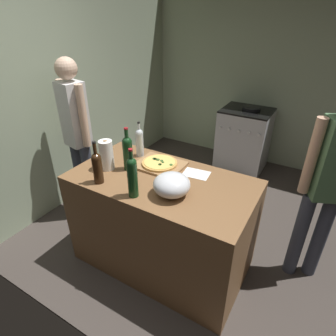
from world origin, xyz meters
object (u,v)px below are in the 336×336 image
paper_towel_roll (107,155)px  wine_bottle_clear (128,152)px  stove (243,139)px  person_in_stripes (77,131)px  wine_bottle_green (97,166)px  person_in_red (327,181)px  wine_bottle_amber (140,141)px  pizza (160,163)px  mixing_bowl (172,185)px  wine_bottle_dark (132,176)px

paper_towel_roll → wine_bottle_clear: wine_bottle_clear is taller
stove → person_in_stripes: (-1.19, -1.92, 0.55)m
wine_bottle_green → person_in_red: person_in_red is taller
wine_bottle_green → stove: wine_bottle_green is taller
paper_towel_roll → wine_bottle_amber: (0.09, 0.33, 0.02)m
paper_towel_roll → wine_bottle_green: bearing=-66.7°
stove → person_in_stripes: bearing=-121.8°
pizza → paper_towel_roll: size_ratio=1.18×
paper_towel_roll → stove: 2.35m
pizza → mixing_bowl: 0.44m
pizza → paper_towel_roll: 0.44m
wine_bottle_green → mixing_bowl: bearing=13.9°
wine_bottle_green → stove: 2.53m
pizza → wine_bottle_clear: size_ratio=0.82×
wine_bottle_clear → person_in_red: 1.54m
wine_bottle_amber → stove: 2.03m
person_in_red → wine_bottle_green: bearing=-152.2°
stove → mixing_bowl: bearing=-86.9°
wine_bottle_green → wine_bottle_dark: wine_bottle_dark is taller
wine_bottle_green → stove: size_ratio=0.38×
mixing_bowl → stove: 2.35m
mixing_bowl → person_in_stripes: 1.36m
stove → person_in_stripes: size_ratio=0.54×
pizza → person_in_red: size_ratio=0.18×
stove → person_in_red: size_ratio=0.55×
wine_bottle_green → person_in_red: bearing=27.8°
wine_bottle_dark → person_in_red: size_ratio=0.22×
pizza → paper_towel_roll: paper_towel_roll is taller
pizza → person_in_stripes: (-1.02, 0.05, 0.06)m
mixing_bowl → wine_bottle_green: wine_bottle_green is taller
wine_bottle_green → wine_bottle_amber: wine_bottle_green is taller
mixing_bowl → wine_bottle_dark: size_ratio=0.72×
wine_bottle_dark → wine_bottle_clear: wine_bottle_dark is taller
wine_bottle_amber → wine_bottle_clear: size_ratio=0.89×
mixing_bowl → wine_bottle_amber: bearing=144.9°
wine_bottle_green → pizza: bearing=59.7°
pizza → stove: pizza is taller
mixing_bowl → person_in_red: size_ratio=0.16×
wine_bottle_dark → person_in_stripes: person_in_stripes is taller
wine_bottle_amber → mixing_bowl: bearing=-35.1°
wine_bottle_amber → person_in_stripes: (-0.76, -0.03, -0.05)m
wine_bottle_clear → paper_towel_roll: bearing=-151.6°
wine_bottle_green → person_in_red: 1.71m
mixing_bowl → paper_towel_roll: size_ratio=1.05×
wine_bottle_clear → stove: wine_bottle_clear is taller
stove → person_in_stripes: 2.32m
paper_towel_roll → wine_bottle_clear: 0.18m
mixing_bowl → wine_bottle_dark: bearing=-146.5°
wine_bottle_green → wine_bottle_clear: (0.07, 0.28, 0.02)m
mixing_bowl → paper_towel_roll: bearing=174.8°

